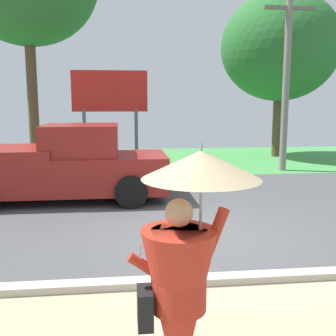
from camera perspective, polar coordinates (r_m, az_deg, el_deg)
ground_plane at (r=10.39m, az=1.49°, el=-4.48°), size 40.00×22.00×0.20m
monk_pedestrian at (r=3.29m, az=2.14°, el=-15.12°), size 1.03×0.92×2.13m
pickup_truck at (r=10.36m, az=-14.66°, el=0.36°), size 5.20×2.28×1.88m
utility_pole at (r=14.96m, az=16.39°, el=12.14°), size 1.80×0.24×6.18m
roadside_billboard at (r=14.27m, az=-8.23°, el=9.70°), size 2.60×0.12×3.50m
tree_left_far at (r=18.92m, az=15.54°, el=16.15°), size 5.12×5.12×7.13m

